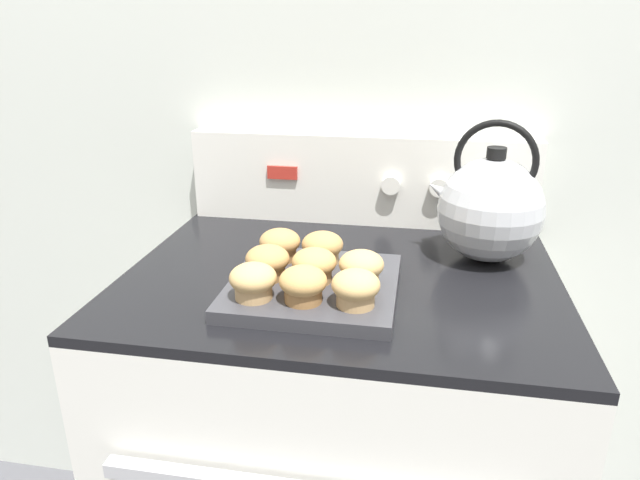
{
  "coord_description": "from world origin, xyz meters",
  "views": [
    {
      "loc": [
        0.13,
        -0.62,
        1.31
      ],
      "look_at": [
        -0.03,
        0.27,
        0.97
      ],
      "focal_mm": 32.0,
      "sensor_mm": 36.0,
      "label": 1
    }
  ],
  "objects_px": {
    "muffin_r0_c2": "(356,288)",
    "muffin_r2_c0": "(280,244)",
    "stove_range": "(339,465)",
    "muffin_r0_c0": "(253,281)",
    "tea_kettle": "(490,208)",
    "muffin_r2_c1": "(322,247)",
    "muffin_r0_c1": "(303,284)",
    "muffin_pan": "(314,286)",
    "muffin_r1_c2": "(361,267)",
    "muffin_r1_c0": "(268,262)",
    "muffin_r1_c1": "(314,265)"
  },
  "relations": [
    {
      "from": "muffin_r0_c2",
      "to": "muffin_r1_c0",
      "type": "bearing_deg",
      "value": 154.66
    },
    {
      "from": "muffin_r0_c2",
      "to": "muffin_r2_c0",
      "type": "distance_m",
      "value": 0.22
    },
    {
      "from": "muffin_pan",
      "to": "muffin_r1_c1",
      "type": "distance_m",
      "value": 0.04
    },
    {
      "from": "tea_kettle",
      "to": "muffin_r2_c0",
      "type": "bearing_deg",
      "value": -161.69
    },
    {
      "from": "muffin_r2_c1",
      "to": "muffin_r0_c0",
      "type": "bearing_deg",
      "value": -116.89
    },
    {
      "from": "muffin_r1_c2",
      "to": "muffin_r2_c0",
      "type": "distance_m",
      "value": 0.17
    },
    {
      "from": "muffin_r0_c2",
      "to": "muffin_r2_c0",
      "type": "height_order",
      "value": "same"
    },
    {
      "from": "muffin_r0_c2",
      "to": "tea_kettle",
      "type": "relative_size",
      "value": 0.28
    },
    {
      "from": "muffin_r0_c2",
      "to": "muffin_r2_c0",
      "type": "bearing_deg",
      "value": 134.87
    },
    {
      "from": "muffin_r2_c1",
      "to": "muffin_r2_c0",
      "type": "bearing_deg",
      "value": 179.21
    },
    {
      "from": "stove_range",
      "to": "muffin_r1_c1",
      "type": "bearing_deg",
      "value": -108.42
    },
    {
      "from": "stove_range",
      "to": "muffin_r0_c0",
      "type": "distance_m",
      "value": 0.54
    },
    {
      "from": "muffin_pan",
      "to": "muffin_r0_c2",
      "type": "relative_size",
      "value": 3.74
    },
    {
      "from": "tea_kettle",
      "to": "muffin_r1_c0",
      "type": "bearing_deg",
      "value": -151.11
    },
    {
      "from": "muffin_r0_c1",
      "to": "muffin_r1_c2",
      "type": "bearing_deg",
      "value": 44.79
    },
    {
      "from": "tea_kettle",
      "to": "muffin_r0_c2",
      "type": "bearing_deg",
      "value": -127.64
    },
    {
      "from": "muffin_r0_c0",
      "to": "tea_kettle",
      "type": "height_order",
      "value": "tea_kettle"
    },
    {
      "from": "muffin_r2_c1",
      "to": "muffin_r0_c2",
      "type": "bearing_deg",
      "value": -63.36
    },
    {
      "from": "muffin_r2_c1",
      "to": "muffin_r1_c2",
      "type": "bearing_deg",
      "value": -44.69
    },
    {
      "from": "muffin_r1_c1",
      "to": "muffin_r0_c0",
      "type": "bearing_deg",
      "value": -136.11
    },
    {
      "from": "muffin_r2_c0",
      "to": "muffin_pan",
      "type": "bearing_deg",
      "value": -45.92
    },
    {
      "from": "muffin_r1_c0",
      "to": "muffin_r1_c1",
      "type": "relative_size",
      "value": 1.0
    },
    {
      "from": "muffin_r0_c0",
      "to": "tea_kettle",
      "type": "distance_m",
      "value": 0.47
    },
    {
      "from": "muffin_r0_c0",
      "to": "muffin_r1_c2",
      "type": "height_order",
      "value": "same"
    },
    {
      "from": "muffin_r1_c1",
      "to": "muffin_r2_c0",
      "type": "height_order",
      "value": "same"
    },
    {
      "from": "stove_range",
      "to": "muffin_r0_c2",
      "type": "height_order",
      "value": "muffin_r0_c2"
    },
    {
      "from": "muffin_r1_c0",
      "to": "muffin_r0_c2",
      "type": "bearing_deg",
      "value": -25.34
    },
    {
      "from": "muffin_r1_c0",
      "to": "tea_kettle",
      "type": "xyz_separation_m",
      "value": [
        0.37,
        0.21,
        0.05
      ]
    },
    {
      "from": "muffin_r1_c1",
      "to": "muffin_r1_c2",
      "type": "relative_size",
      "value": 1.0
    },
    {
      "from": "stove_range",
      "to": "muffin_r0_c0",
      "type": "relative_size",
      "value": 12.09
    },
    {
      "from": "muffin_r1_c0",
      "to": "muffin_r1_c1",
      "type": "height_order",
      "value": "same"
    },
    {
      "from": "muffin_r1_c2",
      "to": "tea_kettle",
      "type": "height_order",
      "value": "tea_kettle"
    },
    {
      "from": "muffin_r1_c2",
      "to": "muffin_r2_c0",
      "type": "relative_size",
      "value": 1.0
    },
    {
      "from": "muffin_r1_c0",
      "to": "muffin_r2_c0",
      "type": "xyz_separation_m",
      "value": [
        0.0,
        0.08,
        0.0
      ]
    },
    {
      "from": "muffin_r0_c1",
      "to": "muffin_r0_c2",
      "type": "distance_m",
      "value": 0.08
    },
    {
      "from": "muffin_r0_c0",
      "to": "tea_kettle",
      "type": "xyz_separation_m",
      "value": [
        0.37,
        0.28,
        0.05
      ]
    },
    {
      "from": "muffin_r0_c1",
      "to": "muffin_r2_c0",
      "type": "distance_m",
      "value": 0.17
    },
    {
      "from": "muffin_r0_c2",
      "to": "muffin_r2_c1",
      "type": "relative_size",
      "value": 1.0
    },
    {
      "from": "muffin_r0_c0",
      "to": "muffin_r2_c1",
      "type": "xyz_separation_m",
      "value": [
        0.08,
        0.16,
        0.0
      ]
    },
    {
      "from": "muffin_pan",
      "to": "muffin_r0_c1",
      "type": "distance_m",
      "value": 0.09
    },
    {
      "from": "stove_range",
      "to": "muffin_r1_c0",
      "type": "bearing_deg",
      "value": -138.6
    },
    {
      "from": "stove_range",
      "to": "muffin_r0_c2",
      "type": "distance_m",
      "value": 0.53
    },
    {
      "from": "stove_range",
      "to": "muffin_r1_c2",
      "type": "bearing_deg",
      "value": -64.54
    },
    {
      "from": "muffin_r1_c0",
      "to": "muffin_r1_c1",
      "type": "xyz_separation_m",
      "value": [
        0.08,
        0.0,
        0.0
      ]
    },
    {
      "from": "muffin_r0_c2",
      "to": "muffin_r2_c0",
      "type": "xyz_separation_m",
      "value": [
        -0.16,
        0.16,
        0.0
      ]
    },
    {
      "from": "muffin_r1_c0",
      "to": "muffin_r2_c1",
      "type": "bearing_deg",
      "value": 45.98
    },
    {
      "from": "muffin_r2_c1",
      "to": "muffin_r0_c1",
      "type": "bearing_deg",
      "value": -90.85
    },
    {
      "from": "stove_range",
      "to": "tea_kettle",
      "type": "relative_size",
      "value": 3.36
    },
    {
      "from": "muffin_r0_c1",
      "to": "muffin_r0_c2",
      "type": "bearing_deg",
      "value": 0.62
    },
    {
      "from": "muffin_r1_c0",
      "to": "muffin_r0_c0",
      "type": "bearing_deg",
      "value": -91.42
    }
  ]
}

